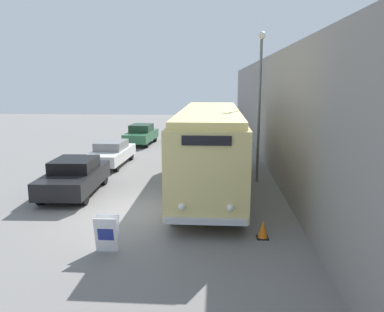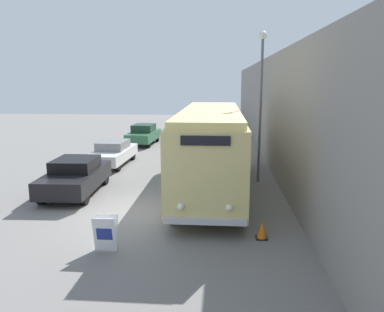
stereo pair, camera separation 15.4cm
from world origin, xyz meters
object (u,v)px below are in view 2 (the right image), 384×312
object	(u,v)px
parked_car_far	(144,134)
traffic_cone	(262,230)
parked_car_near	(75,176)
vintage_bus	(211,145)
streetlamp	(261,88)
sign_board	(106,234)
parked_car_mid	(113,153)

from	to	relation	value
parked_car_far	traffic_cone	distance (m)	18.27
traffic_cone	parked_car_near	bearing A→B (deg)	150.85
vintage_bus	parked_car_near	xyz separation A→B (m)	(-5.67, -1.15, -1.20)
streetlamp	parked_car_far	size ratio (longest dim) A/B	1.62
sign_board	streetlamp	distance (m)	10.03
vintage_bus	parked_car_mid	size ratio (longest dim) A/B	2.48
parked_car_far	parked_car_near	bearing A→B (deg)	-87.90
parked_car_mid	parked_car_near	bearing A→B (deg)	-88.22
vintage_bus	sign_board	distance (m)	7.16
streetlamp	parked_car_near	bearing A→B (deg)	-162.48
parked_car_near	traffic_cone	xyz separation A→B (m)	(7.39, -4.12, -0.47)
traffic_cone	sign_board	bearing A→B (deg)	-165.15
sign_board	traffic_cone	size ratio (longest dim) A/B	1.78
parked_car_far	traffic_cone	size ratio (longest dim) A/B	7.38
vintage_bus	parked_car_far	size ratio (longest dim) A/B	2.62
parked_car_near	parked_car_far	bearing A→B (deg)	86.60
parked_car_far	vintage_bus	bearing A→B (deg)	-61.64
parked_car_near	parked_car_mid	xyz separation A→B (m)	(-0.01, 5.56, -0.05)
sign_board	parked_car_near	xyz separation A→B (m)	(-2.94, 5.30, 0.26)
parked_car_near	traffic_cone	distance (m)	8.47
vintage_bus	traffic_cone	size ratio (longest dim) A/B	19.31
parked_car_near	parked_car_far	distance (m)	12.71
sign_board	traffic_cone	bearing A→B (deg)	14.85
parked_car_near	parked_car_mid	distance (m)	5.56
streetlamp	parked_car_near	distance (m)	9.04
sign_board	streetlamp	xyz separation A→B (m)	(4.95, 7.79, 3.91)
sign_board	parked_car_mid	bearing A→B (deg)	105.15
sign_board	parked_car_near	world-z (taller)	parked_car_near
streetlamp	vintage_bus	bearing A→B (deg)	-148.83
parked_car_near	parked_car_far	size ratio (longest dim) A/B	1.04
sign_board	parked_car_near	size ratio (longest dim) A/B	0.23
vintage_bus	streetlamp	size ratio (longest dim) A/B	1.62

